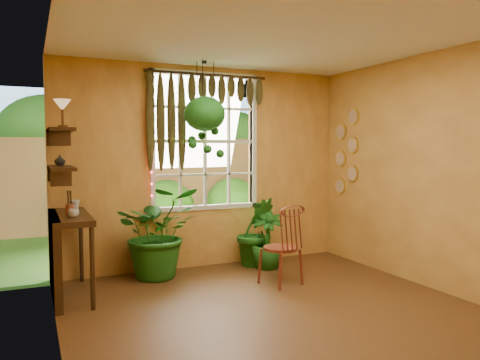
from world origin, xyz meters
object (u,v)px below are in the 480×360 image
Objects in this scene: counter_ledge at (60,247)px; potted_plant_mid at (255,232)px; windsor_chair at (282,258)px; potted_plant_left at (159,232)px; hanging_basket at (205,119)px.

counter_ledge is 1.27× the size of potted_plant_mid.
counter_ledge is at bearing 151.59° from windsor_chair.
potted_plant_mid is (0.11, 0.93, 0.15)m from windsor_chair.
windsor_chair is 0.95m from potted_plant_mid.
hanging_basket is (0.59, -0.08, 1.41)m from potted_plant_left.
hanging_basket is (-0.66, 0.83, 1.66)m from windsor_chair.
potted_plant_left is 1.35m from potted_plant_mid.
hanging_basket is at bearing -172.48° from potted_plant_mid.
hanging_basket reaches higher than potted_plant_mid.
counter_ledge is 1.05× the size of potted_plant_left.
potted_plant_left is at bearing 16.06° from counter_ledge.
hanging_basket reaches higher than potted_plant_left.
potted_plant_left reaches higher than counter_ledge.
potted_plant_mid is 1.69m from hanging_basket.
potted_plant_mid is 0.76× the size of hanging_basket.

